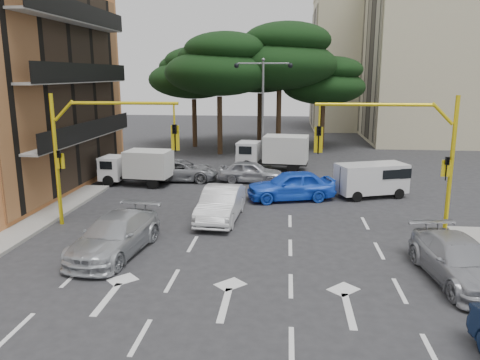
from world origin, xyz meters
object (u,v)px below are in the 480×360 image
object	(u,v)px
car_silver_cross_b	(251,172)
box_truck_b	(273,153)
car_silver_wagon	(115,235)
van_white	(371,180)
car_white_hatch	(221,204)
car_silver_cross_a	(181,170)
box_truck_a	(137,168)
car_silver_parked	(459,261)
street_lamp_center	(263,94)
signal_mast_left	(93,142)
signal_mast_right	(408,147)
car_blue_compact	(291,185)

from	to	relation	value
car_silver_cross_b	box_truck_b	size ratio (longest dim) A/B	0.80
box_truck_b	car_silver_wagon	bearing A→B (deg)	168.09
van_white	car_silver_wagon	bearing A→B (deg)	-69.09
car_white_hatch	car_silver_cross_b	size ratio (longest dim) A/B	1.16
car_silver_cross_a	van_white	bearing A→B (deg)	-108.38
car_silver_cross_b	box_truck_a	xyz separation A→B (m)	(-7.07, -1.45, 0.41)
car_silver_parked	car_silver_cross_a	bearing A→B (deg)	125.11
street_lamp_center	car_silver_wagon	distance (m)	18.56
car_silver_wagon	car_silver_cross_b	size ratio (longest dim) A/B	1.26
car_silver_cross_a	car_silver_parked	xyz separation A→B (m)	(12.67, -14.03, 0.05)
car_silver_cross_b	van_white	distance (m)	7.65
street_lamp_center	box_truck_b	distance (m)	4.27
signal_mast_left	street_lamp_center	xyz separation A→B (m)	(6.80, 14.01, 1.54)
van_white	car_silver_cross_b	bearing A→B (deg)	-132.59
car_silver_parked	car_silver_cross_b	bearing A→B (deg)	113.08
signal_mast_left	car_silver_cross_b	xyz separation A→B (m)	(6.32, 9.46, -3.18)
signal_mast_left	box_truck_b	distance (m)	15.72
car_white_hatch	street_lamp_center	bearing A→B (deg)	87.47
van_white	box_truck_a	size ratio (longest dim) A/B	0.86
box_truck_a	box_truck_b	bearing A→B (deg)	-51.26
signal_mast_right	car_blue_compact	xyz separation A→B (m)	(-4.76, 5.39, -3.06)
car_silver_cross_a	box_truck_a	bearing A→B (deg)	117.10
car_white_hatch	box_truck_a	xyz separation A→B (m)	(-6.26, 6.60, 0.32)
signal_mast_right	box_truck_b	distance (m)	15.01
van_white	box_truck_a	bearing A→B (deg)	-116.02
signal_mast_left	car_silver_parked	size ratio (longest dim) A/B	1.21
car_silver_cross_a	box_truck_b	size ratio (longest dim) A/B	0.94
signal_mast_left	car_white_hatch	size ratio (longest dim) A/B	1.26
car_silver_cross_b	box_truck_a	size ratio (longest dim) A/B	0.91
car_silver_cross_a	van_white	size ratio (longest dim) A/B	1.25
signal_mast_left	car_silver_cross_a	size ratio (longest dim) A/B	1.24
street_lamp_center	car_silver_wagon	size ratio (longest dim) A/B	1.50
car_blue_compact	car_silver_parked	size ratio (longest dim) A/B	0.97
signal_mast_right	box_truck_a	size ratio (longest dim) A/B	1.33
car_white_hatch	box_truck_a	distance (m)	9.10
van_white	signal_mast_right	bearing A→B (deg)	-17.97
street_lamp_center	car_silver_parked	distance (m)	20.57
box_truck_a	car_silver_cross_b	bearing A→B (deg)	-73.03
street_lamp_center	van_white	bearing A→B (deg)	-48.72
car_white_hatch	car_silver_wagon	distance (m)	5.86
signal_mast_right	car_silver_cross_a	world-z (taller)	signal_mast_right
signal_mast_right	car_silver_wagon	world-z (taller)	signal_mast_right
car_silver_cross_b	box_truck_b	distance (m)	4.29
car_silver_wagon	car_white_hatch	bearing A→B (deg)	60.85
car_white_hatch	car_silver_parked	bearing A→B (deg)	-30.33
car_silver_parked	street_lamp_center	bearing A→B (deg)	105.33
street_lamp_center	car_silver_cross_b	size ratio (longest dim) A/B	1.89
signal_mast_right	car_silver_wagon	xyz separation A→B (m)	(-11.57, -3.31, -3.13)
signal_mast_right	car_blue_compact	distance (m)	7.82
signal_mast_left	car_silver_parked	world-z (taller)	signal_mast_left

